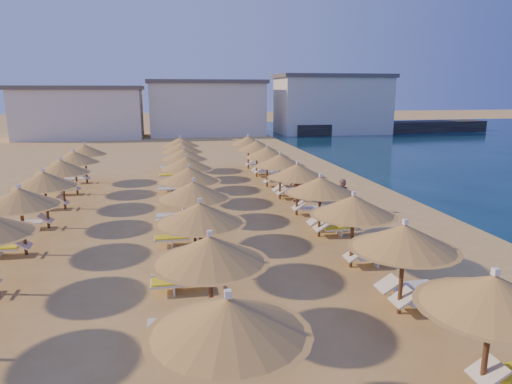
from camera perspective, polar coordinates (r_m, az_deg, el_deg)
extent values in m
plane|color=tan|center=(17.92, 0.42, -6.91)|extent=(220.00, 220.00, 0.00)
cube|color=black|center=(68.69, 16.51, 7.75)|extent=(30.25, 7.06, 1.50)
cube|color=silver|center=(62.49, -21.03, 9.07)|extent=(15.00, 8.00, 6.00)
cube|color=#59514C|center=(62.42, -21.27, 12.04)|extent=(15.60, 8.48, 0.50)
cube|color=silver|center=(63.24, -6.18, 10.22)|extent=(15.00, 8.00, 6.80)
cube|color=#59514C|center=(63.20, -6.26, 13.53)|extent=(15.60, 8.48, 0.50)
cube|color=silver|center=(65.90, 9.44, 10.57)|extent=(15.00, 8.00, 7.60)
cube|color=#59514C|center=(65.89, 9.57, 14.09)|extent=(15.60, 8.48, 0.50)
cylinder|color=brown|center=(10.56, 26.88, -16.70)|extent=(0.12, 0.12, 2.13)
cone|color=#AB7E31|center=(10.07, 27.53, -10.95)|extent=(2.73, 2.73, 0.67)
cone|color=#AB7E31|center=(10.18, 27.38, -12.37)|extent=(2.95, 2.95, 0.12)
cube|color=white|center=(9.93, 27.77, -8.81)|extent=(0.12, 0.12, 0.14)
cylinder|color=brown|center=(13.11, 17.71, -10.10)|extent=(0.12, 0.12, 2.13)
cone|color=#AB7E31|center=(12.72, 18.05, -5.32)|extent=(2.73, 2.73, 0.67)
cone|color=#AB7E31|center=(12.81, 17.97, -6.48)|extent=(2.95, 2.95, 0.12)
cube|color=white|center=(12.61, 18.18, -3.58)|extent=(0.12, 0.12, 0.14)
cylinder|color=brown|center=(15.99, 11.89, -5.61)|extent=(0.12, 0.12, 2.13)
cone|color=#AB7E31|center=(15.67, 12.08, -1.63)|extent=(2.73, 2.73, 0.67)
cone|color=#AB7E31|center=(15.74, 12.04, -2.59)|extent=(2.95, 2.95, 0.12)
cube|color=white|center=(15.58, 12.15, -0.19)|extent=(0.12, 0.12, 0.14)
cylinder|color=brown|center=(19.04, 7.95, -2.50)|extent=(0.12, 0.12, 2.13)
cone|color=#AB7E31|center=(18.78, 8.06, 0.89)|extent=(2.73, 2.73, 0.67)
cone|color=#AB7E31|center=(18.84, 8.04, 0.07)|extent=(2.95, 2.95, 0.12)
cube|color=white|center=(18.70, 8.10, 2.09)|extent=(0.12, 0.12, 0.14)
cylinder|color=brown|center=(22.20, 5.13, -0.24)|extent=(0.12, 0.12, 2.13)
cone|color=#AB7E31|center=(21.98, 5.19, 2.67)|extent=(2.73, 2.73, 0.67)
cone|color=#AB7E31|center=(22.03, 5.18, 1.97)|extent=(2.95, 2.95, 0.12)
cube|color=white|center=(21.91, 5.21, 3.71)|extent=(0.12, 0.12, 0.14)
cylinder|color=brown|center=(25.43, 3.02, 1.44)|extent=(0.12, 0.12, 2.13)
cone|color=#AB7E31|center=(25.23, 3.05, 4.00)|extent=(2.73, 2.73, 0.67)
cone|color=#AB7E31|center=(25.28, 3.04, 3.39)|extent=(2.95, 2.95, 0.12)
cube|color=white|center=(25.18, 3.06, 4.90)|extent=(0.12, 0.12, 0.14)
cylinder|color=brown|center=(28.70, 1.39, 2.75)|extent=(0.12, 0.12, 2.13)
cone|color=#AB7E31|center=(28.53, 1.40, 5.02)|extent=(2.73, 2.73, 0.67)
cone|color=#AB7E31|center=(28.57, 1.40, 4.47)|extent=(2.95, 2.95, 0.12)
cube|color=white|center=(28.48, 1.40, 5.82)|extent=(0.12, 0.12, 0.14)
cylinder|color=brown|center=(32.01, 0.09, 3.78)|extent=(0.12, 0.12, 2.13)
cone|color=#AB7E31|center=(31.85, 0.09, 5.82)|extent=(2.73, 2.73, 0.67)
cone|color=#AB7E31|center=(31.88, 0.09, 5.33)|extent=(2.95, 2.95, 0.12)
cube|color=white|center=(31.80, 0.09, 6.54)|extent=(0.12, 0.12, 0.14)
cylinder|color=brown|center=(35.33, -0.97, 4.62)|extent=(0.12, 0.12, 2.13)
cone|color=#AB7E31|center=(35.19, -0.98, 6.47)|extent=(2.73, 2.73, 0.67)
cone|color=#AB7E31|center=(35.22, -0.98, 6.03)|extent=(2.95, 2.95, 0.12)
cube|color=white|center=(35.15, -0.98, 7.12)|extent=(0.12, 0.12, 0.14)
cylinder|color=brown|center=(8.71, -3.38, -21.88)|extent=(0.12, 0.12, 2.13)
cone|color=#AB7E31|center=(8.12, -3.49, -15.19)|extent=(2.73, 2.73, 0.67)
cone|color=#AB7E31|center=(8.25, -3.46, -16.86)|extent=(2.95, 2.95, 0.12)
cube|color=white|center=(7.94, -3.53, -12.62)|extent=(0.12, 0.12, 0.14)
cylinder|color=brown|center=(11.67, -5.65, -12.42)|extent=(0.12, 0.12, 2.13)
cone|color=#AB7E31|center=(11.24, -5.78, -7.12)|extent=(2.73, 2.73, 0.67)
cone|color=#AB7E31|center=(11.33, -5.75, -8.42)|extent=(2.95, 2.95, 0.12)
cube|color=white|center=(11.11, -5.83, -5.16)|extent=(0.12, 0.12, 0.14)
cylinder|color=brown|center=(14.83, -6.90, -6.88)|extent=(0.12, 0.12, 2.13)
cone|color=#AB7E31|center=(14.49, -7.02, -2.60)|extent=(2.73, 2.73, 0.67)
cone|color=#AB7E31|center=(14.57, -6.99, -3.64)|extent=(2.95, 2.95, 0.12)
cube|color=white|center=(14.39, -7.06, -1.05)|extent=(0.12, 0.12, 0.14)
cylinder|color=brown|center=(18.09, -7.69, -3.30)|extent=(0.12, 0.12, 2.13)
cone|color=#AB7E31|center=(17.81, -7.80, 0.25)|extent=(2.73, 2.73, 0.67)
cone|color=#AB7E31|center=(17.87, -7.77, -0.61)|extent=(2.95, 2.95, 0.12)
cube|color=white|center=(17.73, -7.84, 1.52)|extent=(0.12, 0.12, 0.14)
cylinder|color=brown|center=(21.39, -8.23, -0.82)|extent=(0.12, 0.12, 2.13)
cone|color=#AB7E31|center=(21.15, -8.33, 2.20)|extent=(2.73, 2.73, 0.67)
cone|color=#AB7E31|center=(21.20, -8.31, 1.48)|extent=(2.95, 2.95, 0.12)
cube|color=white|center=(21.09, -8.36, 3.28)|extent=(0.12, 0.12, 0.14)
cylinder|color=brown|center=(24.72, -8.63, 0.99)|extent=(0.12, 0.12, 2.13)
cone|color=#AB7E31|center=(24.52, -8.72, 3.62)|extent=(2.73, 2.73, 0.67)
cone|color=#AB7E31|center=(24.56, -8.69, 2.99)|extent=(2.95, 2.95, 0.12)
cube|color=white|center=(24.46, -8.75, 4.55)|extent=(0.12, 0.12, 0.14)
cylinder|color=brown|center=(28.08, -8.93, 2.37)|extent=(0.12, 0.12, 2.13)
cone|color=#AB7E31|center=(27.90, -9.01, 4.69)|extent=(2.73, 2.73, 0.67)
cone|color=#AB7E31|center=(27.94, -8.99, 4.14)|extent=(2.95, 2.95, 0.12)
cube|color=white|center=(27.85, -9.04, 5.51)|extent=(0.12, 0.12, 0.14)
cylinder|color=brown|center=(31.45, -9.17, 3.46)|extent=(0.12, 0.12, 2.13)
cone|color=#AB7E31|center=(31.29, -9.24, 5.53)|extent=(2.73, 2.73, 0.67)
cone|color=#AB7E31|center=(31.32, -9.22, 5.04)|extent=(2.95, 2.95, 0.12)
cube|color=white|center=(31.24, -9.27, 6.27)|extent=(0.12, 0.12, 0.14)
cylinder|color=brown|center=(34.82, -9.36, 4.33)|extent=(0.12, 0.12, 2.13)
cone|color=#AB7E31|center=(34.68, -9.43, 6.21)|extent=(2.73, 2.73, 0.67)
cone|color=#AB7E31|center=(34.71, -9.41, 5.76)|extent=(2.95, 2.95, 0.12)
cube|color=white|center=(34.64, -9.45, 6.87)|extent=(0.12, 0.12, 0.14)
cylinder|color=brown|center=(18.84, -27.08, -3.96)|extent=(0.12, 0.12, 2.13)
cone|color=#AB7E31|center=(18.58, -27.43, -0.56)|extent=(2.73, 2.73, 0.67)
cone|color=#AB7E31|center=(18.63, -27.35, -1.38)|extent=(2.95, 2.95, 0.12)
cube|color=white|center=(18.50, -27.56, 0.65)|extent=(0.12, 0.12, 0.14)
cylinder|color=brown|center=(22.03, -24.70, -1.47)|extent=(0.12, 0.12, 2.13)
cone|color=#AB7E31|center=(21.81, -24.97, 1.45)|extent=(2.73, 2.73, 0.67)
cone|color=#AB7E31|center=(21.86, -24.91, 0.75)|extent=(2.95, 2.95, 0.12)
cube|color=white|center=(21.74, -25.07, 2.49)|extent=(0.12, 0.12, 0.14)
cylinder|color=brown|center=(25.28, -22.93, 0.38)|extent=(0.12, 0.12, 2.13)
cone|color=#AB7E31|center=(25.09, -23.15, 2.94)|extent=(2.73, 2.73, 0.67)
cone|color=#AB7E31|center=(25.13, -23.10, 2.33)|extent=(2.95, 2.95, 0.12)
cube|color=white|center=(25.03, -23.23, 3.85)|extent=(0.12, 0.12, 0.14)
cylinder|color=brown|center=(28.57, -21.56, 1.81)|extent=(0.12, 0.12, 2.13)
cone|color=#AB7E31|center=(28.40, -21.75, 4.08)|extent=(2.73, 2.73, 0.67)
cone|color=#AB7E31|center=(28.43, -21.71, 3.54)|extent=(2.95, 2.95, 0.12)
cube|color=white|center=(28.35, -21.82, 4.89)|extent=(0.12, 0.12, 0.14)
cylinder|color=brown|center=(31.89, -20.48, 2.94)|extent=(0.12, 0.12, 2.13)
cone|color=#AB7E31|center=(31.73, -20.64, 4.99)|extent=(2.73, 2.73, 0.67)
cone|color=#AB7E31|center=(31.76, -20.60, 4.50)|extent=(2.95, 2.95, 0.12)
cube|color=white|center=(31.69, -20.70, 5.71)|extent=(0.12, 0.12, 0.14)
cube|color=white|center=(10.91, 26.96, -19.38)|extent=(0.58, 0.66, 0.40)
cube|color=white|center=(13.84, 20.86, -12.47)|extent=(1.38, 0.66, 0.06)
cube|color=white|center=(13.90, 20.80, -13.07)|extent=(0.06, 0.59, 0.32)
cube|color=white|center=(13.39, 17.89, -12.44)|extent=(0.58, 0.66, 0.40)
cube|color=white|center=(14.53, 18.98, -11.09)|extent=(1.38, 0.66, 0.06)
cube|color=white|center=(14.60, 18.94, -11.66)|extent=(0.06, 0.59, 0.32)
cube|color=white|center=(14.11, 16.13, -10.99)|extent=(0.58, 0.66, 0.40)
cube|color=white|center=(11.98, -10.03, -15.87)|extent=(1.38, 0.66, 0.06)
cube|color=white|center=(12.05, -10.00, -16.54)|extent=(0.06, 0.59, 0.32)
cube|color=white|center=(11.94, -6.06, -15.08)|extent=(0.58, 0.66, 0.40)
cube|color=white|center=(16.59, 14.67, -7.81)|extent=(1.38, 0.66, 0.06)
cube|color=white|center=(16.64, 14.64, -8.32)|extent=(0.06, 0.59, 0.32)
cube|color=white|center=(16.22, 12.11, -7.62)|extent=(0.58, 0.66, 0.40)
cube|color=white|center=(15.07, -10.29, -9.71)|extent=(1.38, 0.66, 0.06)
cube|color=white|center=(15.13, -10.26, -10.27)|extent=(0.06, 0.59, 0.32)
cube|color=white|center=(15.04, -7.20, -9.07)|extent=(0.58, 0.66, 0.40)
cube|color=white|center=(14.24, -10.23, -11.07)|extent=(1.38, 0.66, 0.06)
cube|color=white|center=(14.31, -10.21, -11.66)|extent=(0.06, 0.59, 0.32)
cube|color=white|center=(14.21, -6.95, -10.40)|extent=(0.58, 0.66, 0.40)
cube|color=yellow|center=(14.22, -10.24, -10.87)|extent=(1.32, 0.60, 0.05)
cube|color=white|center=(19.55, 10.39, -4.45)|extent=(1.38, 0.66, 0.06)
cube|color=white|center=(19.60, 10.38, -4.90)|extent=(0.06, 0.59, 0.32)
cube|color=white|center=(19.24, 8.17, -4.22)|extent=(0.58, 0.66, 0.40)
cube|color=yellow|center=(19.53, 10.40, -4.30)|extent=(1.32, 0.60, 0.05)
cube|color=white|center=(20.35, 9.48, -3.73)|extent=(1.38, 0.66, 0.06)
cube|color=white|center=(20.40, 9.47, -4.16)|extent=(0.06, 0.59, 0.32)
cube|color=white|center=(20.05, 7.33, -3.49)|extent=(0.58, 0.66, 0.40)
cube|color=white|center=(18.28, -10.45, -5.67)|extent=(1.38, 0.66, 0.06)
cube|color=white|center=(18.33, -10.43, -6.14)|extent=(0.06, 0.59, 0.32)
cube|color=white|center=(18.26, -7.93, -5.14)|extent=(0.58, 0.66, 0.40)
cube|color=yellow|center=(18.26, -10.46, -5.50)|extent=(1.32, 0.60, 0.05)
cube|color=white|center=(22.64, 7.29, -1.98)|extent=(1.38, 0.66, 0.06)
cube|color=white|center=(22.68, 7.28, -2.37)|extent=(0.06, 0.59, 0.32)
cube|color=white|center=(22.37, 5.34, -1.74)|extent=(0.58, 0.66, 0.40)
cube|color=white|center=(21.55, -10.56, -2.85)|extent=(1.38, 0.66, 0.06)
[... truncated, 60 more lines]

